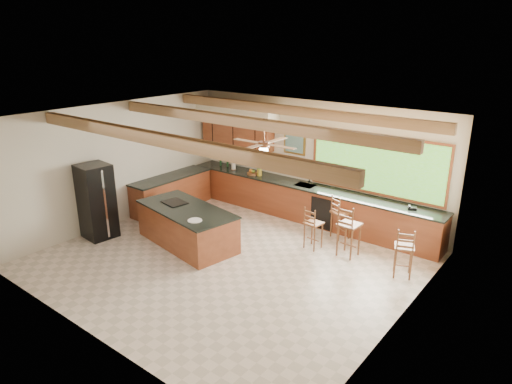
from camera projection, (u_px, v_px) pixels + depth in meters
The scene contains 9 objects.
ground at pixel (230, 260), 9.60m from camera, with size 7.20×7.20×0.00m, color beige.
room_shell at pixel (242, 151), 9.47m from camera, with size 7.27×6.54×3.02m.
counter_run at pixel (270, 199), 11.81m from camera, with size 7.12×3.10×1.25m.
island at pixel (187, 226), 10.25m from camera, with size 2.62×1.57×0.88m.
refrigerator at pixel (97, 201), 10.49m from camera, with size 0.75×0.73×1.75m.
bar_stool_a at pixel (340, 214), 10.45m from camera, with size 0.50×0.50×1.04m.
bar_stool_b at pixel (312, 224), 9.95m from camera, with size 0.39×0.39×0.98m.
bar_stool_c at pixel (348, 226), 9.56m from camera, with size 0.45×0.45×1.18m.
bar_stool_d at pixel (403, 248), 8.76m from camera, with size 0.48×0.48×1.04m.
Camera 1 is at (5.73, -6.45, 4.48)m, focal length 32.00 mm.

